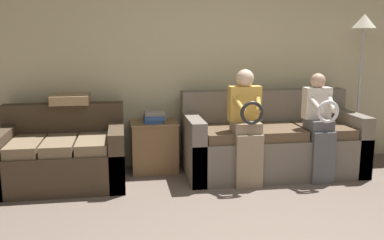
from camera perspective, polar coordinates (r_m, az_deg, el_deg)
wall_back at (r=5.27m, az=2.84°, el=7.92°), size 7.35×0.06×2.55m
couch_main at (r=5.06m, az=10.49°, el=-3.11°), size 2.01×0.87×0.93m
couch_side at (r=4.81m, az=-16.92°, el=-4.63°), size 1.32×0.91×0.82m
child_left_seated at (r=4.52m, az=7.28°, el=-0.30°), size 0.34×0.38×1.22m
child_right_seated at (r=4.82m, az=16.67°, el=-0.31°), size 0.29×0.37×1.17m
side_shelf at (r=5.04m, az=-5.03°, el=-3.43°), size 0.55×0.44×0.59m
book_stack at (r=4.96m, az=-5.11°, el=0.44°), size 0.23×0.30×0.13m
floor_lamp at (r=5.63m, az=21.81°, el=9.45°), size 0.28×0.28×1.83m
throw_pillow at (r=4.99m, az=-15.88°, el=2.73°), size 0.41×0.41×0.10m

